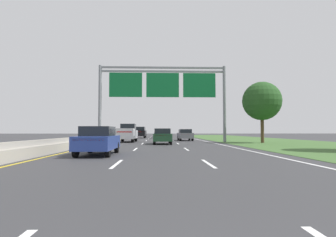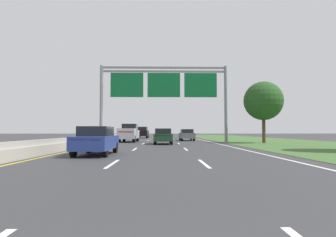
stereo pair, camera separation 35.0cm
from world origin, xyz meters
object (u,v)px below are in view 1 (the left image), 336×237
Objects in this scene: car_navy_centre_lane_sedan at (159,134)px; car_black_left_lane_suv at (141,132)px; car_darkgreen_centre_lane_sedan at (162,136)px; car_blue_left_lane_sedan at (98,140)px; car_grey_right_lane_sedan at (185,135)px; roadside_tree_mid at (262,101)px; pickup_truck_silver at (128,133)px; overhead_sign_gantry at (163,88)px.

car_black_left_lane_suv reaches higher than car_navy_centre_lane_sedan.
car_navy_centre_lane_sedan is 24.43m from car_darkgreen_centre_lane_sedan.
car_grey_right_lane_sedan is (7.01, 22.80, 0.00)m from car_blue_left_lane_sedan.
car_darkgreen_centre_lane_sedan is 11.90m from roadside_tree_mid.
pickup_truck_silver is 19.34m from car_black_left_lane_suv.
overhead_sign_gantry reaches higher than car_darkgreen_centre_lane_sedan.
overhead_sign_gantry is 11.35m from roadside_tree_mid.
pickup_truck_silver is at bearing 36.50° from car_darkgreen_centre_lane_sedan.
car_blue_left_lane_sedan is at bearing -178.59° from car_black_left_lane_suv.
roadside_tree_mid is at bearing -151.69° from car_navy_centre_lane_sedan.
car_navy_centre_lane_sedan is (3.52, 37.09, 0.00)m from car_blue_left_lane_sedan.
car_darkgreen_centre_lane_sedan is at bearing -91.17° from overhead_sign_gantry.
overhead_sign_gantry reaches higher than car_grey_right_lane_sedan.
car_blue_left_lane_sedan is (-3.82, -17.04, -5.59)m from overhead_sign_gantry.
overhead_sign_gantry is 3.39× the size of car_grey_right_lane_sedan.
roadside_tree_mid is (15.20, -3.44, 3.56)m from pickup_truck_silver.
roadside_tree_mid is at bearing -11.60° from overhead_sign_gantry.
roadside_tree_mid is at bearing -101.62° from pickup_truck_silver.
car_darkgreen_centre_lane_sedan is (-3.28, -10.14, 0.00)m from car_grey_right_lane_sedan.
overhead_sign_gantry is 2.22× the size of roadside_tree_mid.
car_grey_right_lane_sedan is at bearing -164.80° from car_navy_centre_lane_sedan.
car_black_left_lane_suv is at bearing 0.09° from pickup_truck_silver.
car_grey_right_lane_sedan is at bearing 61.02° from overhead_sign_gantry.
overhead_sign_gantry is at bearing 168.40° from roadside_tree_mid.
car_black_left_lane_suv is at bearing 8.52° from car_darkgreen_centre_lane_sedan.
car_navy_centre_lane_sedan is at bearing -5.56° from car_blue_left_lane_sedan.
car_blue_left_lane_sedan is 0.93× the size of car_black_left_lane_suv.
car_navy_centre_lane_sedan and car_darkgreen_centre_lane_sedan have the same top height.
pickup_truck_silver reaches higher than car_navy_centre_lane_sedan.
car_blue_left_lane_sedan is 0.99× the size of car_navy_centre_lane_sedan.
car_navy_centre_lane_sedan is (3.92, 18.87, -0.26)m from pickup_truck_silver.
pickup_truck_silver reaches higher than car_darkgreen_centre_lane_sedan.
car_darkgreen_centre_lane_sedan is at bearing -142.25° from pickup_truck_silver.
car_blue_left_lane_sedan is 37.56m from car_black_left_lane_suv.
car_black_left_lane_suv is 25.18m from car_darkgreen_centre_lane_sedan.
car_blue_left_lane_sedan is at bearing 161.37° from car_grey_right_lane_sedan.
overhead_sign_gantry reaches higher than car_blue_left_lane_sedan.
roadside_tree_mid is (10.98, -2.25, -1.77)m from overhead_sign_gantry.
pickup_truck_silver is at bearing 164.34° from overhead_sign_gantry.
car_black_left_lane_suv reaches higher than car_blue_left_lane_sedan.
overhead_sign_gantry reaches higher than car_navy_centre_lane_sedan.
overhead_sign_gantry reaches higher than roadside_tree_mid.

